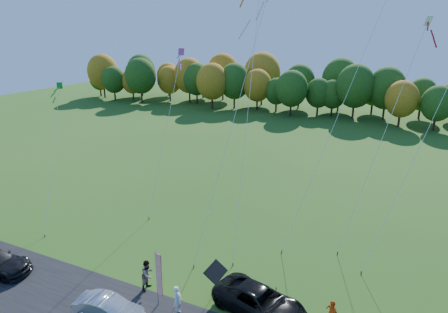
% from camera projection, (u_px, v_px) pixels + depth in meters
% --- Properties ---
extents(ground, '(160.00, 160.00, 0.00)m').
position_uv_depth(ground, '(182.00, 289.00, 25.01)').
color(ground, '#234D14').
extents(tree_line, '(116.00, 12.00, 10.00)m').
position_uv_depth(tree_line, '(342.00, 119.00, 72.13)').
color(tree_line, '#1E4711').
rests_on(tree_line, ground).
extents(black_suv, '(6.05, 3.85, 1.55)m').
position_uv_depth(black_suv, '(260.00, 301.00, 22.67)').
color(black_suv, black).
rests_on(black_suv, ground).
extents(silver_sedan, '(4.17, 1.81, 1.33)m').
position_uv_depth(silver_sedan, '(108.00, 309.00, 22.23)').
color(silver_sedan, silver).
rests_on(silver_sedan, ground).
extents(person_tailgate_a, '(0.56, 0.73, 1.80)m').
position_uv_depth(person_tailgate_a, '(178.00, 300.00, 22.56)').
color(person_tailgate_a, white).
rests_on(person_tailgate_a, ground).
extents(person_tailgate_b, '(0.75, 0.96, 1.94)m').
position_uv_depth(person_tailgate_b, '(148.00, 275.00, 24.81)').
color(person_tailgate_b, gray).
rests_on(person_tailgate_b, ground).
extents(feather_flag, '(0.47, 0.17, 3.60)m').
position_uv_depth(feather_flag, '(158.00, 274.00, 22.83)').
color(feather_flag, '#999999').
rests_on(feather_flag, ground).
extents(kite_delta_blue, '(3.30, 10.17, 22.76)m').
position_uv_depth(kite_delta_blue, '(250.00, 91.00, 28.48)').
color(kite_delta_blue, '#4C3F33').
rests_on(kite_delta_blue, ground).
extents(kite_parafoil_orange, '(8.43, 12.11, 25.82)m').
position_uv_depth(kite_parafoil_orange, '(357.00, 71.00, 28.77)').
color(kite_parafoil_orange, '#4C3F33').
rests_on(kite_parafoil_orange, ground).
extents(kite_delta_red, '(3.05, 9.89, 20.04)m').
position_uv_depth(kite_delta_red, '(235.00, 114.00, 27.82)').
color(kite_delta_red, '#4C3F33').
rests_on(kite_delta_red, ground).
extents(kite_parafoil_rainbow, '(6.31, 7.68, 16.18)m').
position_uv_depth(kite_parafoil_rainbow, '(418.00, 150.00, 26.25)').
color(kite_parafoil_rainbow, '#4C3F33').
rests_on(kite_parafoil_rainbow, ground).
extents(kite_diamond_green, '(2.38, 5.46, 11.65)m').
position_uv_depth(kite_diamond_green, '(52.00, 158.00, 32.06)').
color(kite_diamond_green, '#4C3F33').
rests_on(kite_diamond_green, ground).
extents(kite_diamond_white, '(4.29, 6.01, 16.76)m').
position_uv_depth(kite_diamond_white, '(382.00, 139.00, 27.93)').
color(kite_diamond_white, '#4C3F33').
rests_on(kite_diamond_white, ground).
extents(kite_diamond_pink, '(1.11, 7.00, 14.26)m').
position_uv_depth(kite_diamond_pink, '(167.00, 126.00, 34.87)').
color(kite_diamond_pink, '#4C3F33').
rests_on(kite_diamond_pink, ground).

